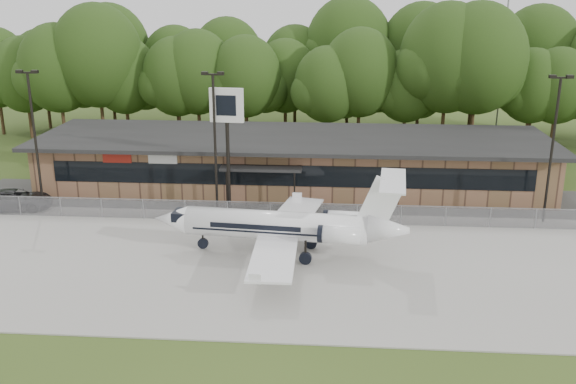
# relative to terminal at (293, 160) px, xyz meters

# --- Properties ---
(ground) EXTENTS (160.00, 160.00, 0.00)m
(ground) POSITION_rel_terminal_xyz_m (0.00, -23.94, -2.18)
(ground) COLOR #384F1C
(ground) RESTS_ON ground
(apron) EXTENTS (64.00, 18.00, 0.08)m
(apron) POSITION_rel_terminal_xyz_m (0.00, -15.94, -2.14)
(apron) COLOR #9E9B93
(apron) RESTS_ON ground
(parking_lot) EXTENTS (50.00, 9.00, 0.06)m
(parking_lot) POSITION_rel_terminal_xyz_m (0.00, -4.44, -2.15)
(parking_lot) COLOR #383835
(parking_lot) RESTS_ON ground
(terminal) EXTENTS (41.00, 11.65, 4.30)m
(terminal) POSITION_rel_terminal_xyz_m (0.00, 0.00, 0.00)
(terminal) COLOR #885C44
(terminal) RESTS_ON ground
(fence) EXTENTS (46.00, 0.04, 1.52)m
(fence) POSITION_rel_terminal_xyz_m (0.00, -8.94, -1.40)
(fence) COLOR gray
(fence) RESTS_ON ground
(treeline) EXTENTS (72.00, 12.00, 15.00)m
(treeline) POSITION_rel_terminal_xyz_m (0.00, 18.06, 5.32)
(treeline) COLOR #213B12
(treeline) RESTS_ON ground
(radio_mast) EXTENTS (0.20, 0.20, 25.00)m
(radio_mast) POSITION_rel_terminal_xyz_m (22.00, 24.06, 10.32)
(radio_mast) COLOR gray
(radio_mast) RESTS_ON ground
(light_pole_left) EXTENTS (1.55, 0.30, 10.23)m
(light_pole_left) POSITION_rel_terminal_xyz_m (-18.00, -7.44, 3.80)
(light_pole_left) COLOR black
(light_pole_left) RESTS_ON ground
(light_pole_mid) EXTENTS (1.55, 0.30, 10.23)m
(light_pole_mid) POSITION_rel_terminal_xyz_m (-5.00, -7.44, 3.80)
(light_pole_mid) COLOR black
(light_pole_mid) RESTS_ON ground
(light_pole_right) EXTENTS (1.55, 0.30, 10.23)m
(light_pole_right) POSITION_rel_terminal_xyz_m (18.00, -7.44, 3.80)
(light_pole_right) COLOR black
(light_pole_right) RESTS_ON ground
(business_jet) EXTENTS (15.75, 14.06, 5.30)m
(business_jet) POSITION_rel_terminal_xyz_m (0.50, -14.68, -0.28)
(business_jet) COLOR white
(business_jet) RESTS_ON ground
(suv) EXTENTS (5.78, 3.44, 1.50)m
(suv) POSITION_rel_terminal_xyz_m (-20.11, -7.52, -1.42)
(suv) COLOR #2E2E30
(suv) RESTS_ON ground
(pole_sign) EXTENTS (2.40, 0.47, 9.10)m
(pole_sign) POSITION_rel_terminal_xyz_m (-4.16, -7.15, 4.78)
(pole_sign) COLOR black
(pole_sign) RESTS_ON ground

